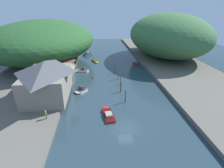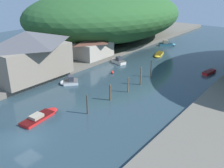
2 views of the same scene
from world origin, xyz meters
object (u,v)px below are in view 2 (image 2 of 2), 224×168
at_px(boat_open_rowboat, 167,44).
at_px(boat_yellow_tender, 118,61).
at_px(boat_far_right_bank, 159,55).
at_px(boat_white_cruiser, 210,72).
at_px(boathouse_shed, 93,46).
at_px(boat_mid_channel, 41,116).
at_px(waterfront_building, 28,53).
at_px(channel_buoy_near, 112,72).
at_px(boat_red_skiff, 69,81).

relative_size(boat_open_rowboat, boat_yellow_tender, 1.02).
height_order(boat_far_right_bank, boat_white_cruiser, boat_white_cruiser).
xyz_separation_m(boathouse_shed, boat_yellow_tender, (5.25, 2.26, -2.99)).
relative_size(boat_far_right_bank, boat_mid_channel, 0.88).
bearing_deg(waterfront_building, channel_buoy_near, 51.39).
bearing_deg(boat_open_rowboat, boat_red_skiff, -40.85).
bearing_deg(channel_buoy_near, boat_far_right_bank, 87.15).
xyz_separation_m(boat_mid_channel, channel_buoy_near, (-3.17, 19.62, 0.04)).
bearing_deg(boat_open_rowboat, boat_yellow_tender, -43.44).
bearing_deg(waterfront_building, boat_white_cruiser, 44.65).
bearing_deg(boat_yellow_tender, boat_open_rowboat, 12.53).
bearing_deg(channel_buoy_near, boathouse_shed, 154.27).
xyz_separation_m(waterfront_building, boat_red_skiff, (6.73, 3.17, -4.71)).
xyz_separation_m(waterfront_building, boathouse_shed, (0.79, 16.31, -1.70)).
distance_m(boathouse_shed, channel_buoy_near, 10.30).
bearing_deg(boat_red_skiff, channel_buoy_near, -66.63).
height_order(boat_open_rowboat, boat_white_cruiser, boat_open_rowboat).
height_order(boat_far_right_bank, channel_buoy_near, channel_buoy_near).
xyz_separation_m(waterfront_building, boat_open_rowboat, (7.43, 40.26, -4.65)).
relative_size(boat_red_skiff, channel_buoy_near, 4.95).
xyz_separation_m(boathouse_shed, boat_open_rowboat, (6.64, 23.95, -2.95)).
height_order(boat_open_rowboat, boat_mid_channel, boat_open_rowboat).
relative_size(boat_white_cruiser, boat_mid_channel, 0.72).
bearing_deg(boat_red_skiff, boat_yellow_tender, -46.00).
xyz_separation_m(boat_far_right_bank, boat_white_cruiser, (14.30, -5.02, 0.06)).
height_order(boat_yellow_tender, channel_buoy_near, boat_yellow_tender).
bearing_deg(boat_white_cruiser, boat_mid_channel, -100.50).
distance_m(waterfront_building, boat_yellow_tender, 20.08).
bearing_deg(waterfront_building, boat_far_right_bank, 70.42).
distance_m(boat_open_rowboat, channel_buoy_near, 28.30).
distance_m(waterfront_building, boathouse_shed, 16.42).
bearing_deg(boat_far_right_bank, boathouse_shed, 36.87).
bearing_deg(boat_white_cruiser, boathouse_shed, -151.14).
distance_m(waterfront_building, channel_buoy_near, 16.17).
bearing_deg(channel_buoy_near, boat_mid_channel, -80.83).
distance_m(boat_far_right_bank, channel_buoy_near, 17.48).
bearing_deg(waterfront_building, boat_mid_channel, -30.59).
height_order(boat_far_right_bank, boat_open_rowboat, boat_open_rowboat).
bearing_deg(boat_red_skiff, boat_open_rowboat, -49.65).
distance_m(boat_white_cruiser, boat_red_skiff, 27.95).
relative_size(boat_mid_channel, boat_yellow_tender, 1.34).
distance_m(waterfront_building, boat_open_rowboat, 41.21).
distance_m(boat_open_rowboat, boat_red_skiff, 37.10).
xyz_separation_m(boat_open_rowboat, boat_white_cruiser, (17.36, -15.77, -0.21)).
height_order(boat_red_skiff, channel_buoy_near, boat_red_skiff).
bearing_deg(boat_mid_channel, boat_white_cruiser, 61.89).
distance_m(waterfront_building, boat_far_right_bank, 31.70).
bearing_deg(boat_mid_channel, boat_yellow_tender, 96.91).
bearing_deg(boathouse_shed, boat_open_rowboat, 74.51).
xyz_separation_m(boat_white_cruiser, channel_buoy_near, (-15.17, -12.44, -0.00)).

